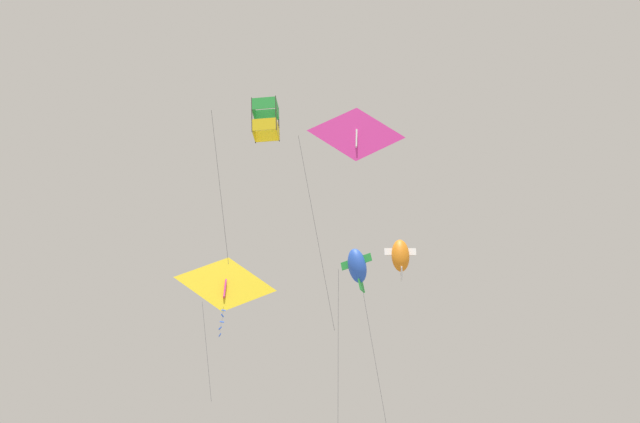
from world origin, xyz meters
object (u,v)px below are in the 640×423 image
kite_box_upper_right (265,120)px  kite_fish_far_centre (400,256)px  kite_delta_highest (356,136)px  kite_fish_near_right (357,266)px  kite_delta_low_drifter (225,286)px

kite_box_upper_right → kite_fish_far_centre: size_ratio=0.67×
kite_box_upper_right → kite_delta_highest: (1.43, 3.35, -0.17)m
kite_fish_near_right → kite_fish_far_centre: bearing=63.5°
kite_delta_low_drifter → kite_fish_near_right: bearing=-40.4°
kite_fish_near_right → kite_delta_highest: (1.64, -1.01, 5.47)m
kite_fish_near_right → kite_fish_far_centre: (-0.20, 2.28, 2.08)m
kite_fish_near_right → kite_delta_highest: bearing=-62.8°
kite_fish_far_centre → kite_delta_highest: bearing=-117.6°
kite_delta_low_drifter → kite_delta_highest: 7.99m
kite_box_upper_right → kite_delta_low_drifter: kite_box_upper_right is taller
kite_fish_near_right → kite_delta_low_drifter: kite_delta_low_drifter is taller
kite_fish_far_centre → kite_box_upper_right: bearing=-143.3°
kite_delta_low_drifter → kite_delta_highest: size_ratio=0.67×
kite_box_upper_right → kite_fish_near_right: bearing=41.5°
kite_fish_near_right → kite_delta_low_drifter: size_ratio=1.61×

